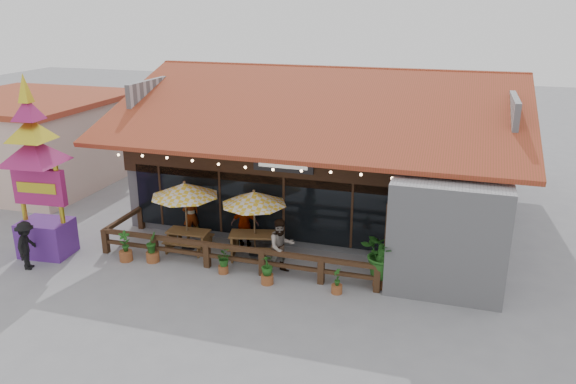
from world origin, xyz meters
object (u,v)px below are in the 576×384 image
(picnic_table_left, at_px, (189,237))
(picnic_table_right, at_px, (255,241))
(pedestrian, at_px, (27,245))
(tropical_plant, at_px, (383,254))
(umbrella_left, at_px, (185,190))
(umbrella_right, at_px, (254,198))
(thai_sign_tower, at_px, (35,156))

(picnic_table_left, relative_size, picnic_table_right, 0.77)
(picnic_table_right, relative_size, pedestrian, 1.21)
(picnic_table_left, relative_size, pedestrian, 0.92)
(tropical_plant, bearing_deg, picnic_table_right, 167.92)
(umbrella_left, relative_size, pedestrian, 1.54)
(picnic_table_right, bearing_deg, tropical_plant, -12.08)
(umbrella_right, bearing_deg, picnic_table_right, -147.79)
(umbrella_left, height_order, thai_sign_tower, thai_sign_tower)
(picnic_table_right, height_order, tropical_plant, tropical_plant)
(umbrella_right, bearing_deg, umbrella_left, -174.92)
(umbrella_right, distance_m, pedestrian, 7.80)
(thai_sign_tower, xyz_separation_m, pedestrian, (0.16, -1.15, -2.80))
(umbrella_left, xyz_separation_m, umbrella_right, (2.54, 0.23, -0.12))
(picnic_table_right, xyz_separation_m, thai_sign_tower, (-7.12, -2.11, 3.08))
(picnic_table_left, distance_m, picnic_table_right, 2.49)
(picnic_table_left, xyz_separation_m, tropical_plant, (7.15, -0.76, 0.66))
(umbrella_right, relative_size, picnic_table_left, 1.58)
(pedestrian, bearing_deg, thai_sign_tower, -11.30)
(picnic_table_right, distance_m, thai_sign_tower, 8.04)
(umbrella_right, height_order, tropical_plant, umbrella_right)
(picnic_table_left, distance_m, pedestrian, 5.41)
(picnic_table_right, bearing_deg, thai_sign_tower, -163.53)
(tropical_plant, bearing_deg, umbrella_left, 173.83)
(picnic_table_left, xyz_separation_m, pedestrian, (-4.48, -3.02, 0.36))
(tropical_plant, bearing_deg, pedestrian, -169.03)
(umbrella_right, distance_m, thai_sign_tower, 7.58)
(umbrella_left, height_order, picnic_table_right, umbrella_left)
(picnic_table_left, bearing_deg, umbrella_right, 5.57)
(umbrella_right, bearing_deg, thai_sign_tower, -163.51)
(umbrella_right, xyz_separation_m, picnic_table_right, (-0.01, -0.00, -1.59))
(thai_sign_tower, height_order, pedestrian, thai_sign_tower)
(picnic_table_left, bearing_deg, picnic_table_right, 5.47)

